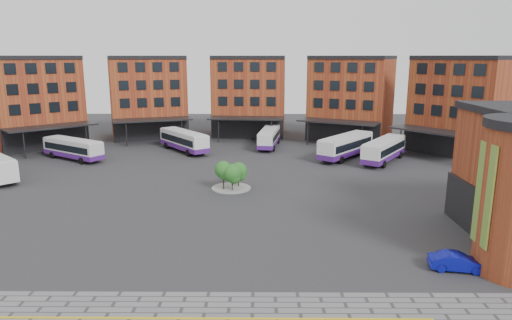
{
  "coord_description": "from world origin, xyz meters",
  "views": [
    {
      "loc": [
        5.18,
        -37.11,
        14.5
      ],
      "look_at": [
        4.81,
        8.91,
        4.0
      ],
      "focal_mm": 32.0,
      "sensor_mm": 36.0,
      "label": 1
    }
  ],
  "objects_px": {
    "tree_island": "(232,174)",
    "blue_car": "(458,262)",
    "bus_e": "(346,146)",
    "bus_f": "(384,150)",
    "bus_b": "(73,149)",
    "bus_d": "(269,137)",
    "bus_c": "(184,140)"
  },
  "relations": [
    {
      "from": "tree_island",
      "to": "blue_car",
      "type": "distance_m",
      "value": 25.76
    },
    {
      "from": "bus_e",
      "to": "blue_car",
      "type": "xyz_separation_m",
      "value": [
        1.15,
        -35.8,
        -1.18
      ]
    },
    {
      "from": "bus_f",
      "to": "blue_car",
      "type": "distance_m",
      "value": 33.59
    },
    {
      "from": "tree_island",
      "to": "bus_b",
      "type": "distance_m",
      "value": 27.86
    },
    {
      "from": "tree_island",
      "to": "bus_d",
      "type": "xyz_separation_m",
      "value": [
        4.58,
        24.4,
        -0.22
      ]
    },
    {
      "from": "tree_island",
      "to": "bus_c",
      "type": "distance_m",
      "value": 22.56
    },
    {
      "from": "bus_c",
      "to": "bus_e",
      "type": "distance_m",
      "value": 24.76
    },
    {
      "from": "bus_d",
      "to": "bus_e",
      "type": "distance_m",
      "value": 13.69
    },
    {
      "from": "bus_c",
      "to": "bus_b",
      "type": "bearing_deg",
      "value": 164.82
    },
    {
      "from": "bus_b",
      "to": "blue_car",
      "type": "distance_m",
      "value": 52.98
    },
    {
      "from": "bus_b",
      "to": "bus_d",
      "type": "xyz_separation_m",
      "value": [
        28.19,
        9.62,
        -0.02
      ]
    },
    {
      "from": "bus_e",
      "to": "bus_d",
      "type": "bearing_deg",
      "value": -178.08
    },
    {
      "from": "tree_island",
      "to": "blue_car",
      "type": "bearing_deg",
      "value": -49.42
    },
    {
      "from": "bus_b",
      "to": "bus_c",
      "type": "xyz_separation_m",
      "value": [
        14.86,
        6.01,
        0.1
      ]
    },
    {
      "from": "bus_b",
      "to": "bus_f",
      "type": "height_order",
      "value": "bus_f"
    },
    {
      "from": "bus_e",
      "to": "bus_c",
      "type": "bearing_deg",
      "value": -152.14
    },
    {
      "from": "tree_island",
      "to": "bus_f",
      "type": "distance_m",
      "value": 24.69
    },
    {
      "from": "bus_b",
      "to": "blue_car",
      "type": "xyz_separation_m",
      "value": [
        40.35,
        -34.32,
        -1.0
      ]
    },
    {
      "from": "bus_d",
      "to": "bus_f",
      "type": "relative_size",
      "value": 0.99
    },
    {
      "from": "blue_car",
      "to": "tree_island",
      "type": "bearing_deg",
      "value": 49.89
    },
    {
      "from": "bus_b",
      "to": "bus_c",
      "type": "relative_size",
      "value": 0.97
    },
    {
      "from": "bus_f",
      "to": "bus_c",
      "type": "bearing_deg",
      "value": -159.9
    },
    {
      "from": "tree_island",
      "to": "bus_e",
      "type": "height_order",
      "value": "bus_e"
    },
    {
      "from": "bus_c",
      "to": "blue_car",
      "type": "distance_m",
      "value": 47.72
    },
    {
      "from": "bus_d",
      "to": "bus_b",
      "type": "bearing_deg",
      "value": -152.73
    },
    {
      "from": "bus_b",
      "to": "bus_e",
      "type": "xyz_separation_m",
      "value": [
        39.2,
        1.48,
        0.18
      ]
    },
    {
      "from": "bus_c",
      "to": "bus_d",
      "type": "relative_size",
      "value": 0.98
    },
    {
      "from": "bus_d",
      "to": "bus_e",
      "type": "relative_size",
      "value": 0.98
    },
    {
      "from": "bus_b",
      "to": "bus_f",
      "type": "xyz_separation_m",
      "value": [
        44.08,
        -0.96,
        0.1
      ]
    },
    {
      "from": "bus_b",
      "to": "bus_c",
      "type": "bearing_deg",
      "value": -34.99
    },
    {
      "from": "bus_b",
      "to": "bus_f",
      "type": "distance_m",
      "value": 44.09
    },
    {
      "from": "bus_c",
      "to": "blue_car",
      "type": "height_order",
      "value": "bus_c"
    }
  ]
}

